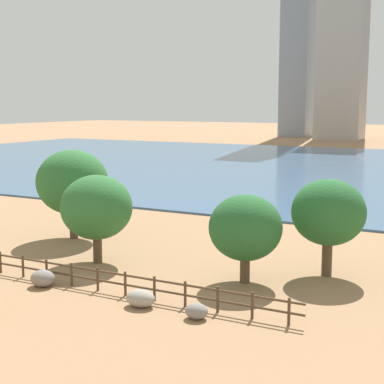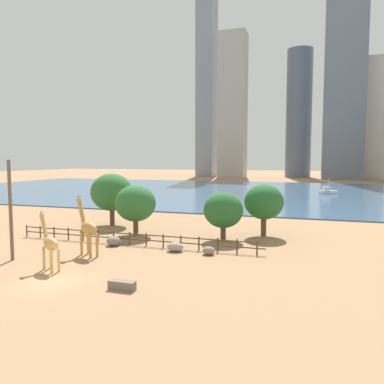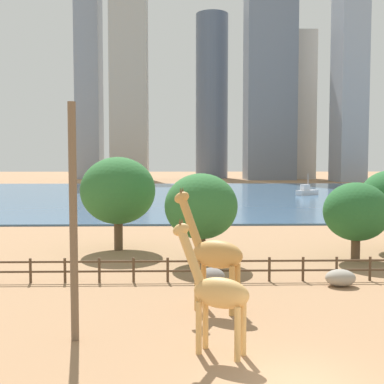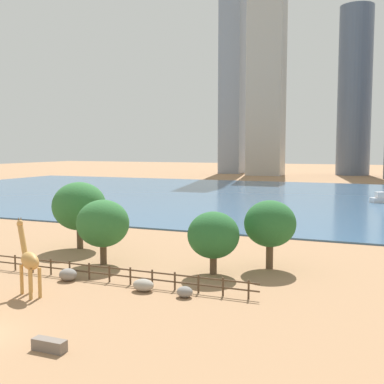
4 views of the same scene
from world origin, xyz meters
The scene contains 11 objects.
ground_plane centered at (0.00, 80.00, 0.00)m, with size 400.00×400.00×0.00m, color #9E7551.
harbor_water centered at (0.00, 77.00, 0.10)m, with size 180.00×86.00×0.20m, color #3D6084.
boulder_near_fence centered at (8.17, 10.73, 0.37)m, with size 1.11×0.99×0.75m, color gray.
boulder_by_pole centered at (4.90, 10.91, 0.43)m, with size 1.55×1.16×0.87m, color gray.
boulder_small centered at (-1.69, 11.14, 0.47)m, with size 1.38×1.25×0.93m, color gray.
enclosure_fence centered at (-0.17, 12.00, 0.75)m, with size 26.12×0.14×1.30m.
tree_left_large centered at (7.95, 17.10, 3.17)m, with size 4.16×4.16×5.06m.
tree_center_broad centered at (-7.76, 21.30, 4.28)m, with size 5.35×5.35×6.71m.
tree_right_tall centered at (-2.00, 16.59, 3.58)m, with size 4.55×4.55×5.65m.
tree_left_small centered at (11.71, 20.58, 3.78)m, with size 4.32×4.32×5.76m.
skyline_tower_glass centered at (-20.74, 153.95, 33.48)m, with size 12.60×9.59×66.96m, color #ADA89E.
Camera 1 is at (20.40, -12.87, 10.08)m, focal length 55.00 mm.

